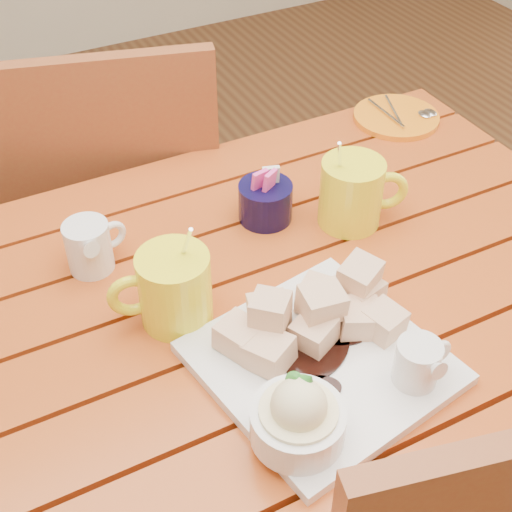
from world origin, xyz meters
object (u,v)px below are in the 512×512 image
dessert_plate (319,362)px  orange_saucer (397,117)px  chair_far (109,217)px  coffee_mug_right (353,192)px  coffee_mug_left (172,288)px  table (251,356)px

dessert_plate → orange_saucer: bearing=45.6°
dessert_plate → orange_saucer: size_ratio=1.95×
orange_saucer → chair_far: size_ratio=0.17×
coffee_mug_right → orange_saucer: 0.34m
coffee_mug_left → orange_saucer: size_ratio=1.00×
table → orange_saucer: bearing=33.5°
coffee_mug_left → chair_far: size_ratio=0.17×
dessert_plate → coffee_mug_right: 0.33m
dessert_plate → orange_saucer: dessert_plate is taller
chair_far → orange_saucer: bearing=170.1°
coffee_mug_left → coffee_mug_right: (0.33, 0.07, 0.00)m
dessert_plate → orange_saucer: (0.46, 0.47, -0.03)m
orange_saucer → chair_far: 0.63m
dessert_plate → coffee_mug_right: (0.21, 0.25, 0.02)m
dessert_plate → coffee_mug_right: size_ratio=1.95×
coffee_mug_right → chair_far: (-0.27, 0.47, -0.28)m
dessert_plate → coffee_mug_left: bearing=123.3°
coffee_mug_right → chair_far: 0.61m
chair_far → coffee_mug_right: bearing=135.6°
coffee_mug_left → orange_saucer: coffee_mug_left is taller
table → chair_far: bearing=94.7°
coffee_mug_left → table: bearing=-0.1°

